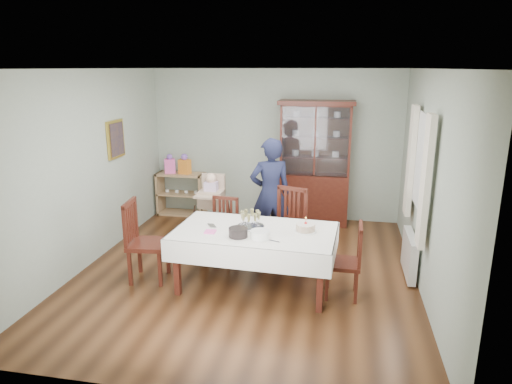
% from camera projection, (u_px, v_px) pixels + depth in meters
% --- Properties ---
extents(floor, '(5.00, 5.00, 0.00)m').
position_uv_depth(floor, '(247.00, 272.00, 6.27)').
color(floor, '#593319').
rests_on(floor, ground).
extents(room_shell, '(5.00, 5.00, 5.00)m').
position_uv_depth(room_shell, '(254.00, 143.00, 6.33)').
color(room_shell, '#9EAA99').
rests_on(room_shell, floor).
extents(dining_table, '(2.06, 1.25, 0.76)m').
position_uv_depth(dining_table, '(255.00, 258.00, 5.77)').
color(dining_table, '#4C1F13').
rests_on(dining_table, floor).
extents(china_cabinet, '(1.30, 0.48, 2.18)m').
position_uv_depth(china_cabinet, '(315.00, 161.00, 7.98)').
color(china_cabinet, '#4C1F13').
rests_on(china_cabinet, floor).
extents(sideboard, '(0.90, 0.38, 0.80)m').
position_uv_depth(sideboard, '(181.00, 194.00, 8.64)').
color(sideboard, tan).
rests_on(sideboard, floor).
extents(picture_frame, '(0.04, 0.48, 0.58)m').
position_uv_depth(picture_frame, '(116.00, 139.00, 7.00)').
color(picture_frame, gold).
rests_on(picture_frame, room_shell).
extents(window, '(0.04, 1.02, 1.22)m').
position_uv_depth(window, '(423.00, 163.00, 5.75)').
color(window, white).
rests_on(window, room_shell).
extents(curtain_left, '(0.07, 0.30, 1.55)m').
position_uv_depth(curtain_left, '(426.00, 182.00, 5.20)').
color(curtain_left, silver).
rests_on(curtain_left, room_shell).
extents(curtain_right, '(0.07, 0.30, 1.55)m').
position_uv_depth(curtain_right, '(411.00, 161.00, 6.37)').
color(curtain_right, silver).
rests_on(curtain_right, room_shell).
extents(radiator, '(0.10, 0.80, 0.55)m').
position_uv_depth(radiator, '(409.00, 254.00, 6.09)').
color(radiator, white).
rests_on(radiator, floor).
extents(chair_far_left, '(0.45, 0.45, 0.91)m').
position_uv_depth(chair_far_left, '(222.00, 242.00, 6.58)').
color(chair_far_left, '#4C1F13').
rests_on(chair_far_left, floor).
extents(chair_far_right, '(0.61, 0.61, 1.07)m').
position_uv_depth(chair_far_right, '(286.00, 242.00, 6.48)').
color(chair_far_right, '#4C1F13').
rests_on(chair_far_right, floor).
extents(chair_end_left, '(0.53, 0.53, 1.07)m').
position_uv_depth(chair_end_left, '(148.00, 256.00, 5.98)').
color(chair_end_left, '#4C1F13').
rests_on(chair_end_left, floor).
extents(chair_end_right, '(0.42, 0.42, 0.93)m').
position_uv_depth(chair_end_right, '(343.00, 275.00, 5.55)').
color(chair_end_right, '#4C1F13').
rests_on(chair_end_right, floor).
extents(woman, '(0.74, 0.62, 1.72)m').
position_uv_depth(woman, '(270.00, 194.00, 6.89)').
color(woman, black).
rests_on(woman, floor).
extents(high_chair, '(0.51, 0.51, 1.13)m').
position_uv_depth(high_chair, '(212.00, 216.00, 7.24)').
color(high_chair, black).
rests_on(high_chair, floor).
extents(champagne_tray, '(0.35, 0.35, 0.21)m').
position_uv_depth(champagne_tray, '(251.00, 222.00, 5.75)').
color(champagne_tray, silver).
rests_on(champagne_tray, dining_table).
extents(birthday_cake, '(0.27, 0.27, 0.19)m').
position_uv_depth(birthday_cake, '(306.00, 228.00, 5.61)').
color(birthday_cake, white).
rests_on(birthday_cake, dining_table).
extents(plate_stack_dark, '(0.25, 0.25, 0.11)m').
position_uv_depth(plate_stack_dark, '(238.00, 232.00, 5.44)').
color(plate_stack_dark, black).
rests_on(plate_stack_dark, dining_table).
extents(plate_stack_white, '(0.29, 0.29, 0.10)m').
position_uv_depth(plate_stack_white, '(260.00, 235.00, 5.38)').
color(plate_stack_white, white).
rests_on(plate_stack_white, dining_table).
extents(napkin_stack, '(0.14, 0.14, 0.02)m').
position_uv_depth(napkin_stack, '(210.00, 232.00, 5.59)').
color(napkin_stack, '#FD5DB8').
rests_on(napkin_stack, dining_table).
extents(cutlery, '(0.17, 0.19, 0.01)m').
position_uv_depth(cutlery, '(209.00, 225.00, 5.82)').
color(cutlery, silver).
rests_on(cutlery, dining_table).
extents(cake_knife, '(0.25, 0.10, 0.01)m').
position_uv_depth(cake_knife, '(270.00, 240.00, 5.32)').
color(cake_knife, silver).
rests_on(cake_knife, dining_table).
extents(gift_bag_pink, '(0.23, 0.18, 0.36)m').
position_uv_depth(gift_bag_pink, '(170.00, 165.00, 8.51)').
color(gift_bag_pink, '#FD5DB8').
rests_on(gift_bag_pink, sideboard).
extents(gift_bag_orange, '(0.23, 0.19, 0.38)m').
position_uv_depth(gift_bag_orange, '(185.00, 165.00, 8.46)').
color(gift_bag_orange, orange).
rests_on(gift_bag_orange, sideboard).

